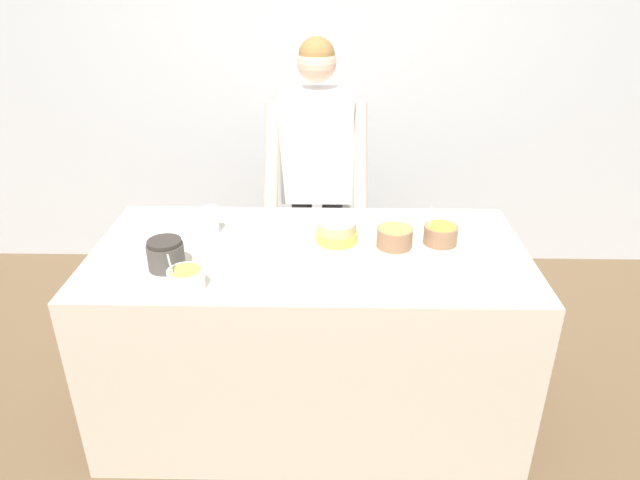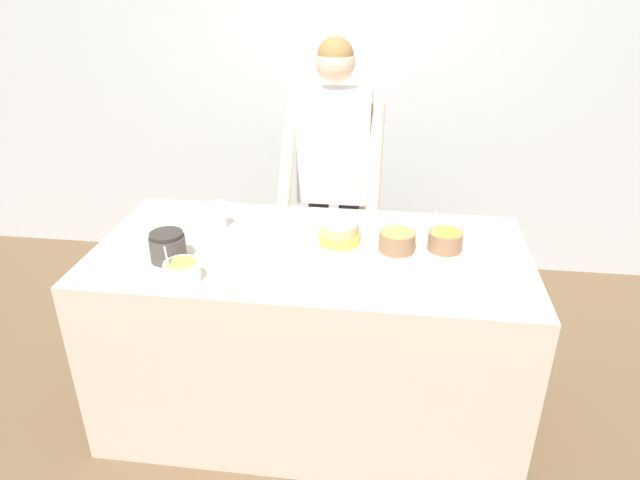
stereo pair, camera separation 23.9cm
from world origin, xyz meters
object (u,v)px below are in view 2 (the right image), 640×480
Objects in this scene: frosting_bowl_orange at (445,240)px; drinking_glass at (219,215)px; cake at (339,234)px; frosting_bowl_yellow at (397,240)px; ceramic_plate at (288,280)px; frosting_bowl_olive at (182,271)px; person_baker at (334,163)px; stoneware_jar at (168,247)px.

drinking_glass is at bearing 175.22° from frosting_bowl_orange.
frosting_bowl_yellow is (0.25, -0.02, -0.00)m from cake.
ceramic_plate is (-0.17, -0.35, -0.04)m from cake.
frosting_bowl_olive is 1.18× the size of drinking_glass.
frosting_bowl_orange is at bearing 9.61° from frosting_bowl_yellow.
stoneware_jar is (-0.58, -0.97, -0.06)m from person_baker.
stoneware_jar is at bearing -161.13° from cake.
stoneware_jar is at bearing 167.89° from ceramic_plate.
drinking_glass is 0.54× the size of ceramic_plate.
ceramic_plate is 0.54m from stoneware_jar.
person_baker is 0.85m from frosting_bowl_yellow.
stoneware_jar is (-0.12, 0.16, 0.02)m from frosting_bowl_olive.
cake is 0.70m from frosting_bowl_olive.
frosting_bowl_olive is (-0.57, -0.40, -0.00)m from cake.
stoneware_jar is (-0.12, -0.33, -0.00)m from drinking_glass.
frosting_bowl_olive reaches higher than drinking_glass.
frosting_bowl_yellow is at bearing 12.68° from stoneware_jar.
frosting_bowl_orange reaches higher than ceramic_plate.
drinking_glass reaches higher than frosting_bowl_yellow.
cake is at bearing -178.66° from frosting_bowl_orange.
cake is 0.46m from frosting_bowl_orange.
stoneware_jar reaches higher than frosting_bowl_yellow.
ceramic_plate is at bearing -115.53° from cake.
frosting_bowl_yellow is at bearing 24.43° from frosting_bowl_olive.
stoneware_jar is at bearing -109.50° from drinking_glass.
drinking_glass is at bearing 171.66° from frosting_bowl_yellow.
cake is 1.22× the size of ceramic_plate.
person_baker reaches higher than stoneware_jar.
ceramic_plate is 1.59× the size of stoneware_jar.
drinking_glass is 0.35m from stoneware_jar.
stoneware_jar is (-0.52, 0.11, 0.05)m from ceramic_plate.
frosting_bowl_olive is 0.49m from drinking_glass.
person_baker reaches higher than cake.
stoneware_jar is (-1.15, -0.25, 0.02)m from frosting_bowl_orange.
frosting_bowl_olive is 0.20m from stoneware_jar.
person_baker is 1.14m from stoneware_jar.
frosting_bowl_olive is 0.41m from ceramic_plate.
stoneware_jar reaches higher than ceramic_plate.
drinking_glass is 0.60m from ceramic_plate.
person_baker is 7.09× the size of ceramic_plate.
person_baker is 1.23m from frosting_bowl_olive.
person_baker reaches higher than ceramic_plate.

